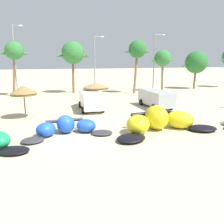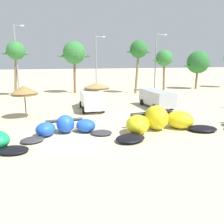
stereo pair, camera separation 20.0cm
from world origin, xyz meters
The scene contains 15 objects.
ground_plane centered at (0.00, 0.00, 0.00)m, with size 260.00×260.00×0.00m, color beige.
kite_left_of_center centered at (0.03, 0.58, 0.48)m, with size 6.32×2.95×1.26m.
kite_center centered at (6.52, -0.70, 0.68)m, with size 8.24×4.07×1.77m.
beach_umbrella_middle centered at (-2.85, 6.37, 2.44)m, with size 2.32×2.32×2.86m.
beach_umbrella_near_palms centered at (4.46, 9.75, 2.26)m, with size 2.91×2.91×2.61m.
parked_van centered at (10.38, 7.15, 1.09)m, with size 2.31×5.22×1.84m.
parked_car_second centered at (3.43, 7.99, 1.09)m, with size 2.44×4.96×1.84m.
palm_left_of_gap centered at (-4.38, 20.59, 6.15)m, with size 3.78×2.52×7.57m.
palm_center_left centered at (3.81, 21.26, 6.08)m, with size 5.11×3.41×7.85m.
palm_center_right centered at (13.01, 18.05, 6.50)m, with size 3.98×2.65×7.99m.
palm_right_of_gap centered at (17.91, 18.94, 5.28)m, with size 3.92×2.61×6.70m.
palm_right centered at (25.41, 20.22, 4.66)m, with size 5.88×3.92×6.65m.
lamppost_west_center centered at (-4.27, 20.38, 5.39)m, with size 1.46×0.24×9.76m.
lamppost_east_center centered at (7.03, 20.07, 4.83)m, with size 1.62×0.24×8.62m.
lamppost_east centered at (17.19, 20.21, 5.18)m, with size 1.97×0.24×9.25m.
Camera 2 is at (-1.55, -15.05, 4.97)m, focal length 37.16 mm.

